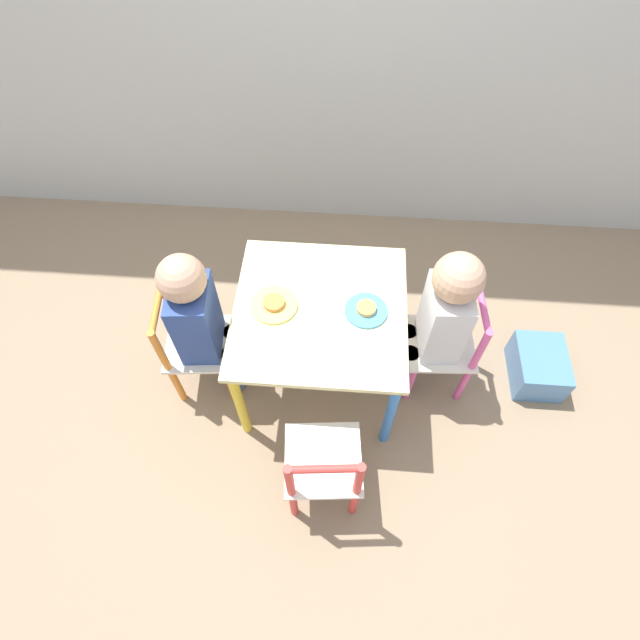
{
  "coord_description": "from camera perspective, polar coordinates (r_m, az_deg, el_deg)",
  "views": [
    {
      "loc": [
        0.08,
        -1.02,
        1.92
      ],
      "look_at": [
        0.0,
        0.0,
        0.41
      ],
      "focal_mm": 28.0,
      "sensor_mm": 36.0,
      "label": 1
    }
  ],
  "objects": [
    {
      "name": "child_right",
      "position": [
        1.84,
        13.66,
        0.63
      ],
      "size": [
        0.22,
        0.21,
        0.75
      ],
      "rotation": [
        0.0,
        0.0,
        -1.51
      ],
      "color": "#38383D",
      "rests_on": "ground_plane"
    },
    {
      "name": "chair_red",
      "position": [
        1.76,
        0.38,
        -16.53
      ],
      "size": [
        0.28,
        0.28,
        0.51
      ],
      "rotation": [
        0.0,
        0.0,
        -3.05
      ],
      "color": "silver",
      "rests_on": "ground_plane"
    },
    {
      "name": "chair_orange",
      "position": [
        2.02,
        -14.15,
        -2.83
      ],
      "size": [
        0.28,
        0.28,
        0.51
      ],
      "rotation": [
        0.0,
        0.0,
        -4.62
      ],
      "color": "silver",
      "rests_on": "ground_plane"
    },
    {
      "name": "storage_bin",
      "position": [
        2.29,
        23.63,
        -4.89
      ],
      "size": [
        0.2,
        0.25,
        0.16
      ],
      "color": "#4C7FB7",
      "rests_on": "ground_plane"
    },
    {
      "name": "ground_plane",
      "position": [
        2.18,
        0.0,
        -6.06
      ],
      "size": [
        6.0,
        6.0,
        0.0
      ],
      "primitive_type": "plane",
      "color": "#8C755B"
    },
    {
      "name": "kids_table",
      "position": [
        1.82,
        0.0,
        0.08
      ],
      "size": [
        0.62,
        0.62,
        0.48
      ],
      "color": "beige",
      "rests_on": "ground_plane"
    },
    {
      "name": "plate_left",
      "position": [
        1.77,
        -5.26,
        1.79
      ],
      "size": [
        0.17,
        0.17,
        0.03
      ],
      "color": "#EADB66",
      "rests_on": "kids_table"
    },
    {
      "name": "plate_right",
      "position": [
        1.76,
        5.3,
        1.16
      ],
      "size": [
        0.15,
        0.15,
        0.03
      ],
      "color": "#4C9EE0",
      "rests_on": "kids_table"
    },
    {
      "name": "chair_pink",
      "position": [
        2.02,
        14.14,
        -2.77
      ],
      "size": [
        0.28,
        0.28,
        0.51
      ],
      "rotation": [
        0.0,
        0.0,
        -1.51
      ],
      "color": "silver",
      "rests_on": "ground_plane"
    },
    {
      "name": "child_left",
      "position": [
        1.84,
        -13.6,
        0.42
      ],
      "size": [
        0.22,
        0.21,
        0.74
      ],
      "rotation": [
        0.0,
        0.0,
        -4.62
      ],
      "color": "#4C608E",
      "rests_on": "ground_plane"
    }
  ]
}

